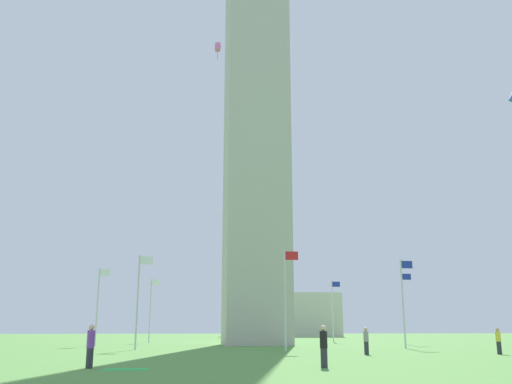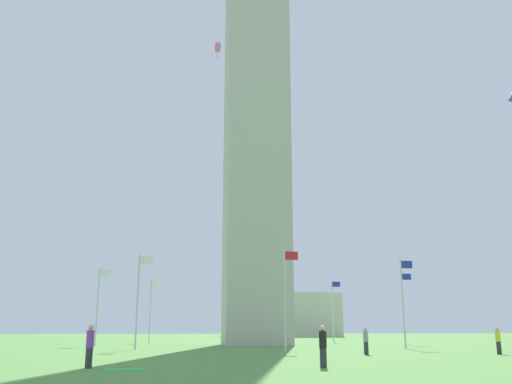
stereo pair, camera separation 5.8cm
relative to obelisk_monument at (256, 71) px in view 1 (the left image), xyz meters
name	(u,v)px [view 1 (the left image)]	position (x,y,z in m)	size (l,w,h in m)	color
ground_plane	(256,345)	(0.00, 0.00, -29.66)	(260.00, 260.00, 0.00)	#548C3D
obelisk_monument	(256,71)	(0.00, 0.00, 0.00)	(6.53, 6.53, 59.32)	#B7B2A8
flagpole_n	(404,304)	(15.69, 0.00, -25.57)	(1.12, 0.14, 7.42)	silver
flagpole_ne	(333,308)	(11.11, 11.05, -25.57)	(1.12, 0.14, 7.42)	silver
flagpole_e	(240,309)	(0.06, 15.62, -25.57)	(1.12, 0.14, 7.42)	silver
flagpole_se	(151,307)	(-10.98, 11.05, -25.57)	(1.12, 0.14, 7.42)	silver
flagpole_s	(98,302)	(-15.56, 0.00, -25.57)	(1.12, 0.14, 7.42)	silver
flagpole_sw	(138,296)	(-10.98, -11.05, -25.57)	(1.12, 0.14, 7.42)	silver
flagpole_w	(286,294)	(0.06, -15.62, -25.57)	(1.12, 0.14, 7.42)	silver
flagpole_nw	(403,298)	(11.11, -11.05, -25.57)	(1.12, 0.14, 7.42)	silver
person_purple_shirt	(90,346)	(-11.45, -31.99, -28.77)	(0.32, 0.32, 1.78)	#2D2D38
person_yellow_shirt	(499,341)	(12.57, -22.48, -28.83)	(0.32, 0.32, 1.67)	#2D2D38
person_black_shirt	(324,347)	(-1.70, -33.10, -28.79)	(0.32, 0.32, 1.75)	#2D2D38
person_gray_shirt	(366,341)	(4.06, -21.63, -28.83)	(0.32, 0.32, 1.67)	#2D2D38
kite_pink_box	(218,47)	(-4.83, -7.82, -1.54)	(0.65, 0.83, 1.78)	pink
distant_building	(282,315)	(13.58, 59.16, -25.34)	(22.51, 12.31, 8.64)	beige
picnic_blanket_near_first_person	(126,369)	(-9.86, -32.85, -29.65)	(1.80, 1.40, 0.01)	green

